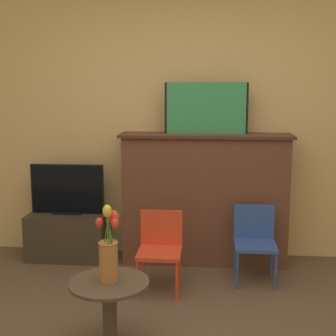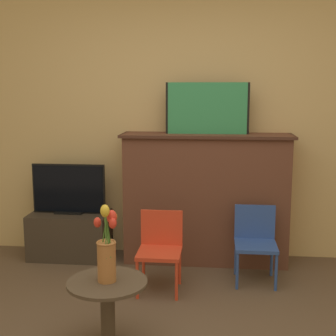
{
  "view_description": "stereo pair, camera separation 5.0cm",
  "coord_description": "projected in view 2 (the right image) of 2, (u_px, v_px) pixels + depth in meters",
  "views": [
    {
      "loc": [
        0.23,
        -2.27,
        1.58
      ],
      "look_at": [
        -0.08,
        1.22,
        0.99
      ],
      "focal_mm": 50.0,
      "sensor_mm": 36.0,
      "label": 1
    },
    {
      "loc": [
        0.28,
        -2.27,
        1.58
      ],
      "look_at": [
        -0.08,
        1.22,
        0.99
      ],
      "focal_mm": 50.0,
      "sensor_mm": 36.0,
      "label": 2
    }
  ],
  "objects": [
    {
      "name": "painting",
      "position": [
        207.0,
        108.0,
        4.14
      ],
      "size": [
        0.74,
        0.03,
        0.45
      ],
      "color": "black",
      "rests_on": "fireplace_mantel"
    },
    {
      "name": "tv_monitor",
      "position": [
        69.0,
        190.0,
        4.36
      ],
      "size": [
        0.69,
        0.12,
        0.47
      ],
      "color": "black",
      "rests_on": "tv_stand"
    },
    {
      "name": "tv_stand",
      "position": [
        70.0,
        235.0,
        4.43
      ],
      "size": [
        0.73,
        0.41,
        0.43
      ],
      "color": "#382D23",
      "rests_on": "ground"
    },
    {
      "name": "fireplace_mantel",
      "position": [
        206.0,
        197.0,
        4.27
      ],
      "size": [
        1.53,
        0.41,
        1.18
      ],
      "color": "brown",
      "rests_on": "ground"
    },
    {
      "name": "chair_red",
      "position": [
        160.0,
        246.0,
        3.7
      ],
      "size": [
        0.34,
        0.34,
        0.62
      ],
      "color": "red",
      "rests_on": "ground"
    },
    {
      "name": "wall_back",
      "position": [
        187.0,
        114.0,
        4.38
      ],
      "size": [
        8.0,
        0.06,
        2.7
      ],
      "color": "tan",
      "rests_on": "ground"
    },
    {
      "name": "vase_tulips",
      "position": [
        107.0,
        252.0,
        2.77
      ],
      "size": [
        0.16,
        0.17,
        0.49
      ],
      "color": "#AD6B38",
      "rests_on": "side_table"
    },
    {
      "name": "side_table",
      "position": [
        108.0,
        304.0,
        2.83
      ],
      "size": [
        0.49,
        0.49,
        0.44
      ],
      "color": "#4C3D2D",
      "rests_on": "ground"
    },
    {
      "name": "chair_blue",
      "position": [
        255.0,
        239.0,
        3.87
      ],
      "size": [
        0.34,
        0.34,
        0.62
      ],
      "color": "#2D4C99",
      "rests_on": "ground"
    }
  ]
}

